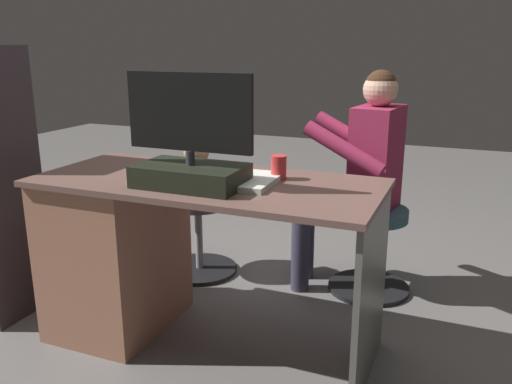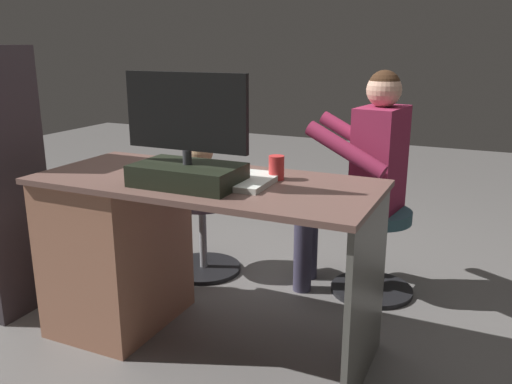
{
  "view_description": "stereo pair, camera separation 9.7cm",
  "coord_description": "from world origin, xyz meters",
  "px_view_note": "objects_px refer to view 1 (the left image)",
  "views": [
    {
      "loc": [
        -1.0,
        2.23,
        1.3
      ],
      "look_at": [
        -0.1,
        0.03,
        0.64
      ],
      "focal_mm": 37.35,
      "sensor_mm": 36.0,
      "label": 1
    },
    {
      "loc": [
        -1.09,
        2.19,
        1.3
      ],
      "look_at": [
        -0.1,
        0.03,
        0.64
      ],
      "focal_mm": 37.35,
      "sensor_mm": 36.0,
      "label": 2
    }
  ],
  "objects_px": {
    "tv_remote": "(161,171)",
    "visitor_chair": "(371,242)",
    "teddy_bear": "(198,170)",
    "person": "(359,167)",
    "cup": "(279,167)",
    "monitor": "(190,156)",
    "desk": "(134,247)",
    "office_chair_teddy": "(199,228)",
    "computer_mouse": "(153,166)",
    "keyboard": "(215,173)"
  },
  "relations": [
    {
      "from": "keyboard",
      "to": "person",
      "type": "distance_m",
      "value": 0.86
    },
    {
      "from": "tv_remote",
      "to": "computer_mouse",
      "type": "bearing_deg",
      "value": -0.81
    },
    {
      "from": "desk",
      "to": "cup",
      "type": "relative_size",
      "value": 14.47
    },
    {
      "from": "teddy_bear",
      "to": "visitor_chair",
      "type": "relative_size",
      "value": 0.71
    },
    {
      "from": "tv_remote",
      "to": "person",
      "type": "height_order",
      "value": "person"
    },
    {
      "from": "desk",
      "to": "person",
      "type": "height_order",
      "value": "person"
    },
    {
      "from": "cup",
      "to": "tv_remote",
      "type": "height_order",
      "value": "cup"
    },
    {
      "from": "cup",
      "to": "office_chair_teddy",
      "type": "height_order",
      "value": "cup"
    },
    {
      "from": "monitor",
      "to": "visitor_chair",
      "type": "distance_m",
      "value": 1.24
    },
    {
      "from": "cup",
      "to": "visitor_chair",
      "type": "height_order",
      "value": "cup"
    },
    {
      "from": "visitor_chair",
      "to": "desk",
      "type": "bearing_deg",
      "value": 40.59
    },
    {
      "from": "computer_mouse",
      "to": "teddy_bear",
      "type": "distance_m",
      "value": 0.64
    },
    {
      "from": "computer_mouse",
      "to": "person",
      "type": "distance_m",
      "value": 1.07
    },
    {
      "from": "monitor",
      "to": "tv_remote",
      "type": "bearing_deg",
      "value": -31.81
    },
    {
      "from": "computer_mouse",
      "to": "cup",
      "type": "xyz_separation_m",
      "value": [
        -0.58,
        -0.05,
        0.03
      ]
    },
    {
      "from": "desk",
      "to": "office_chair_teddy",
      "type": "xyz_separation_m",
      "value": [
        0.03,
        -0.67,
        -0.13
      ]
    },
    {
      "from": "monitor",
      "to": "teddy_bear",
      "type": "relative_size",
      "value": 1.58
    },
    {
      "from": "desk",
      "to": "office_chair_teddy",
      "type": "height_order",
      "value": "desk"
    },
    {
      "from": "visitor_chair",
      "to": "computer_mouse",
      "type": "bearing_deg",
      "value": 40.25
    },
    {
      "from": "keyboard",
      "to": "office_chair_teddy",
      "type": "xyz_separation_m",
      "value": [
        0.41,
        -0.58,
        -0.5
      ]
    },
    {
      "from": "cup",
      "to": "tv_remote",
      "type": "xyz_separation_m",
      "value": [
        0.51,
        0.09,
        -0.04
      ]
    },
    {
      "from": "teddy_bear",
      "to": "visitor_chair",
      "type": "height_order",
      "value": "teddy_bear"
    },
    {
      "from": "visitor_chair",
      "to": "person",
      "type": "relative_size",
      "value": 0.39
    },
    {
      "from": "visitor_chair",
      "to": "person",
      "type": "bearing_deg",
      "value": 7.88
    },
    {
      "from": "computer_mouse",
      "to": "visitor_chair",
      "type": "height_order",
      "value": "computer_mouse"
    },
    {
      "from": "tv_remote",
      "to": "desk",
      "type": "bearing_deg",
      "value": 43.5
    },
    {
      "from": "desk",
      "to": "monitor",
      "type": "relative_size",
      "value": 2.75
    },
    {
      "from": "desk",
      "to": "visitor_chair",
      "type": "xyz_separation_m",
      "value": [
        -0.94,
        -0.81,
        -0.13
      ]
    },
    {
      "from": "tv_remote",
      "to": "teddy_bear",
      "type": "distance_m",
      "value": 0.7
    },
    {
      "from": "tv_remote",
      "to": "teddy_bear",
      "type": "xyz_separation_m",
      "value": [
        0.17,
        -0.65,
        -0.16
      ]
    },
    {
      "from": "computer_mouse",
      "to": "visitor_chair",
      "type": "relative_size",
      "value": 0.21
    },
    {
      "from": "keyboard",
      "to": "teddy_bear",
      "type": "distance_m",
      "value": 0.74
    },
    {
      "from": "monitor",
      "to": "keyboard",
      "type": "xyz_separation_m",
      "value": [
        -0.01,
        -0.2,
        -0.11
      ]
    },
    {
      "from": "cup",
      "to": "teddy_bear",
      "type": "bearing_deg",
      "value": -39.3
    },
    {
      "from": "person",
      "to": "keyboard",
      "type": "bearing_deg",
      "value": 55.94
    },
    {
      "from": "tv_remote",
      "to": "visitor_chair",
      "type": "distance_m",
      "value": 1.22
    },
    {
      "from": "monitor",
      "to": "computer_mouse",
      "type": "xyz_separation_m",
      "value": [
        0.3,
        -0.19,
        -0.1
      ]
    },
    {
      "from": "office_chair_teddy",
      "to": "visitor_chair",
      "type": "bearing_deg",
      "value": -172.12
    },
    {
      "from": "cup",
      "to": "person",
      "type": "distance_m",
      "value": 0.71
    },
    {
      "from": "teddy_bear",
      "to": "visitor_chair",
      "type": "distance_m",
      "value": 1.04
    },
    {
      "from": "monitor",
      "to": "keyboard",
      "type": "bearing_deg",
      "value": -91.62
    },
    {
      "from": "desk",
      "to": "keyboard",
      "type": "bearing_deg",
      "value": -166.58
    },
    {
      "from": "teddy_bear",
      "to": "person",
      "type": "distance_m",
      "value": 0.9
    },
    {
      "from": "desk",
      "to": "computer_mouse",
      "type": "distance_m",
      "value": 0.39
    },
    {
      "from": "keyboard",
      "to": "computer_mouse",
      "type": "distance_m",
      "value": 0.31
    },
    {
      "from": "tv_remote",
      "to": "visitor_chair",
      "type": "xyz_separation_m",
      "value": [
        -0.8,
        -0.78,
        -0.49
      ]
    },
    {
      "from": "office_chair_teddy",
      "to": "teddy_bear",
      "type": "bearing_deg",
      "value": -90.0
    },
    {
      "from": "desk",
      "to": "cup",
      "type": "height_order",
      "value": "cup"
    },
    {
      "from": "desk",
      "to": "monitor",
      "type": "bearing_deg",
      "value": 163.41
    },
    {
      "from": "desk",
      "to": "visitor_chair",
      "type": "bearing_deg",
      "value": -139.41
    }
  ]
}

